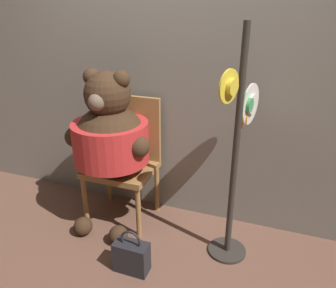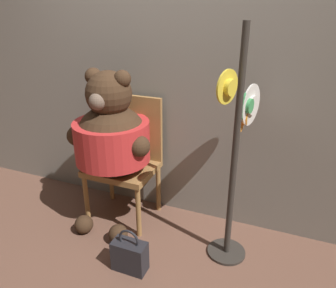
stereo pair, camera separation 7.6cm
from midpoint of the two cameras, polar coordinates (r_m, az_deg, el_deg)
ground_plane at (r=2.60m, az=-5.18°, el=-18.18°), size 14.00×14.00×0.00m
wall_back at (r=2.60m, az=0.25°, el=15.92°), size 8.00×0.10×2.77m
chair at (r=2.76m, az=-8.32°, el=-1.83°), size 0.54×0.45×1.03m
teddy_bear at (r=2.56m, az=-10.88°, el=1.13°), size 0.71×0.63×1.29m
hat_display_rack at (r=2.21m, az=11.11°, el=-0.32°), size 0.28×0.55×1.63m
handbag_on_ground at (r=2.39m, az=-7.35°, el=-18.82°), size 0.24×0.12×0.33m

